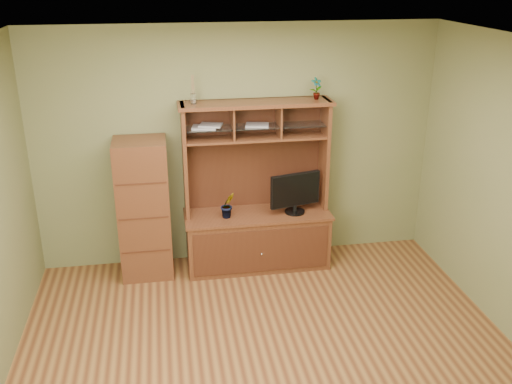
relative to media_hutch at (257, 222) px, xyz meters
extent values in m
cube|color=#592F19|center=(-0.18, -1.73, -0.53)|extent=(4.50, 4.00, 0.02)
cube|color=white|center=(-0.18, -1.73, 2.19)|extent=(4.50, 4.00, 0.02)
cube|color=olive|center=(-0.18, 0.28, 0.83)|extent=(4.50, 0.02, 2.70)
cube|color=#492414|center=(0.00, -0.02, -0.21)|extent=(1.60, 0.55, 0.62)
cube|color=#3D1B10|center=(0.00, -0.30, -0.21)|extent=(1.50, 0.01, 0.50)
sphere|color=silver|center=(0.00, -0.32, -0.24)|extent=(0.02, 0.02, 0.02)
cube|color=#492414|center=(0.00, -0.02, 0.11)|extent=(1.64, 0.59, 0.03)
cube|color=#492414|center=(-0.78, 0.08, 0.75)|extent=(0.04, 0.35, 1.25)
cube|color=#492414|center=(0.78, 0.08, 0.75)|extent=(0.04, 0.35, 1.25)
cube|color=#3D1B10|center=(0.00, 0.24, 0.75)|extent=(1.52, 0.02, 1.25)
cube|color=#492414|center=(0.00, 0.08, 1.36)|extent=(1.66, 0.40, 0.04)
cube|color=#492414|center=(0.00, 0.08, 0.98)|extent=(1.52, 0.32, 0.02)
cube|color=#492414|center=(-0.25, 0.08, 1.16)|extent=(0.02, 0.31, 0.35)
cube|color=#492414|center=(0.25, 0.08, 1.16)|extent=(0.02, 0.31, 0.35)
cube|color=silver|center=(0.00, 0.07, 1.11)|extent=(1.50, 0.27, 0.01)
cylinder|color=black|center=(0.42, -0.08, 0.14)|extent=(0.23, 0.23, 0.02)
cylinder|color=black|center=(0.42, -0.08, 0.19)|extent=(0.05, 0.05, 0.07)
cube|color=black|center=(0.42, -0.08, 0.40)|extent=(0.58, 0.18, 0.38)
imported|color=#245A1E|center=(-0.34, -0.08, 0.27)|extent=(0.19, 0.17, 0.29)
imported|color=#2E6222|center=(0.66, 0.08, 1.50)|extent=(0.14, 0.11, 0.24)
cylinder|color=silver|center=(-0.66, 0.08, 1.43)|extent=(0.06, 0.06, 0.11)
cylinder|color=#946F4A|center=(-0.66, 0.08, 1.58)|extent=(0.04, 0.04, 0.19)
cube|color=#A9A9AE|center=(-0.56, 0.08, 1.12)|extent=(0.28, 0.23, 0.02)
cube|color=#A9A9AE|center=(-0.49, 0.08, 1.14)|extent=(0.28, 0.24, 0.02)
cube|color=#A9A9AE|center=(0.02, 0.08, 1.12)|extent=(0.28, 0.24, 0.02)
cube|color=#492414|center=(-1.25, 0.00, 0.26)|extent=(0.56, 0.50, 1.55)
cube|color=#3D1B10|center=(-1.25, -0.25, -0.13)|extent=(0.52, 0.01, 0.02)
cube|color=#3D1B10|center=(-1.25, -0.25, 0.26)|extent=(0.52, 0.01, 0.01)
cube|color=#3D1B10|center=(-1.25, -0.25, 0.64)|extent=(0.52, 0.01, 0.02)
camera|label=1|loc=(-0.99, -5.82, 2.72)|focal=40.00mm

